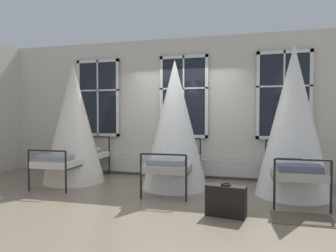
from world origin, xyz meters
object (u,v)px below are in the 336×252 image
at_px(suitcase_dark, 226,201).
at_px(cot_third, 293,123).
at_px(cot_second, 175,126).
at_px(cot_first, 74,125).

bearing_deg(suitcase_dark, cot_third, 63.06).
distance_m(cot_second, suitcase_dark, 2.12).
bearing_deg(suitcase_dark, cot_second, 135.55).
distance_m(cot_first, cot_third, 4.40).
relative_size(cot_second, suitcase_dark, 4.31).
height_order(cot_first, suitcase_dark, cot_first).
xyz_separation_m(cot_second, cot_third, (2.18, -0.06, 0.08)).
bearing_deg(cot_first, cot_third, -91.56).
relative_size(cot_third, suitcase_dark, 4.60).
xyz_separation_m(cot_third, suitcase_dark, (-1.07, -1.46, -1.08)).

